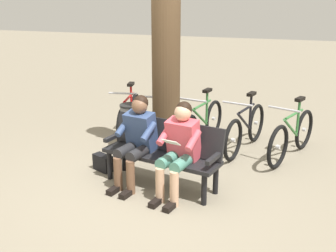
{
  "coord_description": "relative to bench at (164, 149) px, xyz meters",
  "views": [
    {
      "loc": [
        -1.85,
        4.45,
        2.44
      ],
      "look_at": [
        -0.14,
        -0.47,
        0.75
      ],
      "focal_mm": 43.36,
      "sensor_mm": 36.0,
      "label": 1
    }
  ],
  "objects": [
    {
      "name": "litter_bin",
      "position": [
        0.98,
        -1.12,
        -0.14
      ],
      "size": [
        0.35,
        0.35,
        0.74
      ],
      "color": "slate",
      "rests_on": "ground"
    },
    {
      "name": "person_companion",
      "position": [
        0.34,
        0.1,
        0.16
      ],
      "size": [
        0.54,
        0.81,
        1.2
      ],
      "rotation": [
        0.0,
        0.0,
        -0.2
      ],
      "color": "#334772",
      "rests_on": "ground"
    },
    {
      "name": "bicycle_red",
      "position": [
        -0.83,
        -1.61,
        -0.15
      ],
      "size": [
        0.54,
        1.65,
        0.94
      ],
      "rotation": [
        0.0,
        0.0,
        1.35
      ],
      "color": "black",
      "rests_on": "ground"
    },
    {
      "name": "bicycle_blue",
      "position": [
        0.66,
        -1.6,
        -0.15
      ],
      "size": [
        0.48,
        1.67,
        0.94
      ],
      "rotation": [
        0.0,
        0.0,
        1.72
      ],
      "color": "black",
      "rests_on": "ground"
    },
    {
      "name": "handbag",
      "position": [
        0.98,
        -0.12,
        -0.39
      ],
      "size": [
        0.33,
        0.24,
        0.24
      ],
      "primitive_type": "cube",
      "rotation": [
        0.0,
        0.0,
        -0.39
      ],
      "color": "black",
      "rests_on": "ground"
    },
    {
      "name": "bench",
      "position": [
        0.0,
        0.0,
        0.0
      ],
      "size": [
        1.66,
        0.79,
        0.87
      ],
      "rotation": [
        0.0,
        0.0,
        -0.2
      ],
      "color": "black",
      "rests_on": "ground"
    },
    {
      "name": "bicycle_black",
      "position": [
        -0.11,
        -1.62,
        -0.15
      ],
      "size": [
        0.48,
        1.67,
        0.94
      ],
      "rotation": [
        0.0,
        0.0,
        1.4
      ],
      "color": "black",
      "rests_on": "ground"
    },
    {
      "name": "person_reading",
      "position": [
        -0.29,
        0.22,
        0.16
      ],
      "size": [
        0.54,
        0.81,
        1.2
      ],
      "rotation": [
        0.0,
        0.0,
        -0.2
      ],
      "color": "#D84C59",
      "rests_on": "ground"
    },
    {
      "name": "bicycle_purple",
      "position": [
        -1.57,
        -1.52,
        -0.15
      ],
      "size": [
        0.68,
        1.6,
        0.94
      ],
      "rotation": [
        0.0,
        0.0,
        1.23
      ],
      "color": "black",
      "rests_on": "ground"
    },
    {
      "name": "tree_trunk",
      "position": [
        0.32,
        -1.0,
        1.34
      ],
      "size": [
        0.43,
        0.43,
        3.69
      ],
      "primitive_type": "cylinder",
      "color": "#4C3823",
      "rests_on": "ground"
    },
    {
      "name": "ground_plane",
      "position": [
        0.16,
        0.25,
        -0.51
      ],
      "size": [
        40.0,
        40.0,
        0.0
      ],
      "primitive_type": "plane",
      "color": "gray"
    },
    {
      "name": "bicycle_orange",
      "position": [
        1.25,
        -1.66,
        -0.15
      ],
      "size": [
        0.51,
        1.66,
        0.94
      ],
      "rotation": [
        0.0,
        0.0,
        1.76
      ],
      "color": "black",
      "rests_on": "ground"
    }
  ]
}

